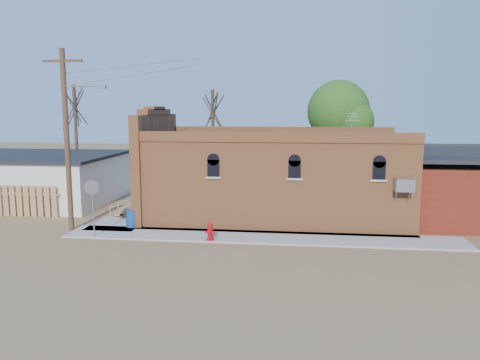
# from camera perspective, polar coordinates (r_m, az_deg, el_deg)

# --- Properties ---
(ground) EXTENTS (120.00, 120.00, 0.00)m
(ground) POSITION_cam_1_polar(r_m,az_deg,el_deg) (21.80, -1.49, -7.60)
(ground) COLOR brown
(ground) RESTS_ON ground
(sidewalk_south) EXTENTS (19.00, 2.20, 0.08)m
(sidewalk_south) POSITION_cam_1_polar(r_m,az_deg,el_deg) (22.49, 2.65, -6.99)
(sidewalk_south) COLOR #9E9991
(sidewalk_south) RESTS_ON ground
(sidewalk_west) EXTENTS (2.60, 10.00, 0.08)m
(sidewalk_west) POSITION_cam_1_polar(r_m,az_deg,el_deg) (28.94, -12.19, -3.64)
(sidewalk_west) COLOR #9E9991
(sidewalk_west) RESTS_ON ground
(brick_bar) EXTENTS (16.40, 7.97, 6.30)m
(brick_bar) POSITION_cam_1_polar(r_m,az_deg,el_deg) (26.51, 3.74, 0.47)
(brick_bar) COLOR #C5703C
(brick_bar) RESTS_ON ground
(red_shed) EXTENTS (5.40, 6.40, 4.30)m
(red_shed) POSITION_cam_1_polar(r_m,az_deg,el_deg) (27.79, 24.47, -0.06)
(red_shed) COLOR #5B1F0F
(red_shed) RESTS_ON ground
(wood_fence) EXTENTS (5.20, 0.10, 1.80)m
(wood_fence) POSITION_cam_1_polar(r_m,az_deg,el_deg) (29.66, -25.62, -2.32)
(wood_fence) COLOR #965F44
(wood_fence) RESTS_ON ground
(utility_pole) EXTENTS (3.12, 0.26, 9.00)m
(utility_pole) POSITION_cam_1_polar(r_m,az_deg,el_deg) (24.65, -20.27, 5.02)
(utility_pole) COLOR #492B1D
(utility_pole) RESTS_ON ground
(tree_bare_near) EXTENTS (2.80, 2.80, 7.65)m
(tree_bare_near) POSITION_cam_1_polar(r_m,az_deg,el_deg) (34.25, -3.35, 8.39)
(tree_bare_near) COLOR #423225
(tree_bare_near) RESTS_ON ground
(tree_bare_far) EXTENTS (2.80, 2.80, 8.16)m
(tree_bare_far) POSITION_cam_1_polar(r_m,az_deg,el_deg) (38.68, -19.52, 8.53)
(tree_bare_far) COLOR #423225
(tree_bare_far) RESTS_ON ground
(tree_leafy) EXTENTS (4.40, 4.40, 8.15)m
(tree_leafy) POSITION_cam_1_polar(r_m,az_deg,el_deg) (34.33, 11.91, 8.18)
(tree_leafy) COLOR #423225
(tree_leafy) RESTS_ON ground
(fire_hydrant) EXTENTS (0.45, 0.42, 0.81)m
(fire_hydrant) POSITION_cam_1_polar(r_m,az_deg,el_deg) (21.80, -3.66, -6.31)
(fire_hydrant) COLOR #AB090E
(fire_hydrant) RESTS_ON sidewalk_south
(stop_sign) EXTENTS (0.69, 0.40, 2.75)m
(stop_sign) POSITION_cam_1_polar(r_m,az_deg,el_deg) (23.13, -17.56, -1.49)
(stop_sign) COLOR gray
(stop_sign) RESTS_ON sidewalk_south
(trash_barrel) EXTENTS (0.75, 0.75, 0.88)m
(trash_barrel) POSITION_cam_1_polar(r_m,az_deg,el_deg) (24.81, -13.06, -4.59)
(trash_barrel) COLOR navy
(trash_barrel) RESTS_ON sidewalk_west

